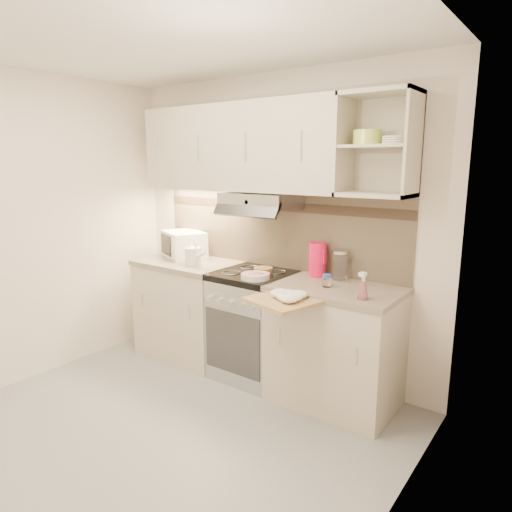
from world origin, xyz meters
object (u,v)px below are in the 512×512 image
at_px(microwave, 184,244).
at_px(glass_jar, 340,265).
at_px(watering_can, 194,255).
at_px(cutting_board, 282,301).
at_px(spray_bottle, 363,288).
at_px(electric_range, 254,324).
at_px(plate_stack, 255,276).
at_px(pink_pitcher, 318,259).

relative_size(microwave, glass_jar, 2.31).
relative_size(watering_can, cutting_board, 0.65).
xyz_separation_m(microwave, spray_bottle, (1.94, -0.29, -0.04)).
bearing_deg(cutting_board, spray_bottle, 44.83).
bearing_deg(electric_range, spray_bottle, -9.75).
bearing_deg(electric_range, plate_stack, -50.65).
relative_size(pink_pitcher, glass_jar, 1.18).
bearing_deg(pink_pitcher, spray_bottle, -27.27).
distance_m(pink_pitcher, glass_jar, 0.20).
xyz_separation_m(electric_range, cutting_board, (0.56, -0.44, 0.42)).
bearing_deg(glass_jar, watering_can, -167.46).
height_order(watering_can, glass_jar, watering_can).
bearing_deg(watering_can, spray_bottle, 9.22).
distance_m(plate_stack, glass_jar, 0.65).
distance_m(electric_range, cutting_board, 0.83).
relative_size(plate_stack, spray_bottle, 1.13).
xyz_separation_m(electric_range, glass_jar, (0.67, 0.20, 0.56)).
distance_m(watering_can, cutting_board, 1.22).
bearing_deg(spray_bottle, pink_pitcher, 154.47).
bearing_deg(glass_jar, plate_stack, -145.97).
relative_size(watering_can, glass_jar, 1.20).
xyz_separation_m(microwave, watering_can, (0.32, -0.20, -0.04)).
relative_size(watering_can, plate_stack, 1.22).
relative_size(electric_range, pink_pitcher, 3.35).
distance_m(electric_range, microwave, 1.09).
bearing_deg(plate_stack, spray_bottle, -0.83).
bearing_deg(pink_pitcher, glass_jar, 7.32).
relative_size(plate_stack, pink_pitcher, 0.83).
height_order(glass_jar, cutting_board, glass_jar).
height_order(plate_stack, spray_bottle, spray_bottle).
bearing_deg(plate_stack, watering_can, 173.74).
height_order(electric_range, spray_bottle, spray_bottle).
xyz_separation_m(watering_can, cutting_board, (1.16, -0.36, -0.11)).
bearing_deg(microwave, plate_stack, 9.93).
xyz_separation_m(watering_can, pink_pitcher, (1.07, 0.28, 0.05)).
height_order(microwave, glass_jar, microwave).
bearing_deg(glass_jar, pink_pitcher, -179.97).
height_order(microwave, spray_bottle, microwave).
bearing_deg(electric_range, cutting_board, -38.09).
relative_size(pink_pitcher, cutting_board, 0.64).
xyz_separation_m(microwave, cutting_board, (1.48, -0.56, -0.15)).
bearing_deg(pink_pitcher, microwave, -169.28).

